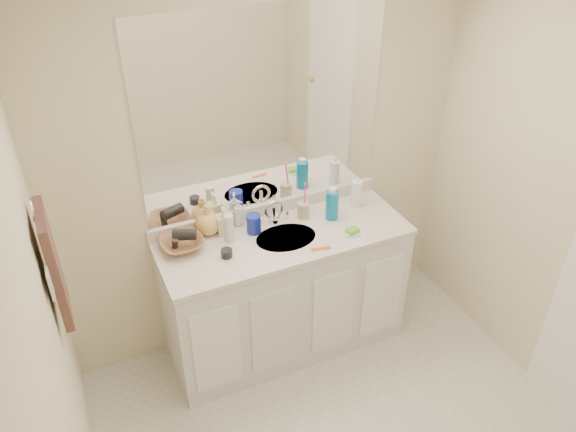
% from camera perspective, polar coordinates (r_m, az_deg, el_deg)
% --- Properties ---
extents(ceiling, '(2.60, 2.60, 0.02)m').
position_cam_1_polar(ceiling, '(1.89, 13.15, 19.74)').
color(ceiling, white).
rests_on(ceiling, wall_back).
extents(wall_back, '(2.60, 0.02, 2.40)m').
position_cam_1_polar(wall_back, '(3.40, -2.29, 4.86)').
color(wall_back, beige).
rests_on(wall_back, floor).
extents(wall_left, '(0.02, 2.60, 2.40)m').
position_cam_1_polar(wall_left, '(2.19, -21.81, -17.51)').
color(wall_left, beige).
rests_on(wall_left, floor).
extents(vanity_cabinet, '(1.50, 0.55, 0.85)m').
position_cam_1_polar(vanity_cabinet, '(3.63, -0.33, -7.86)').
color(vanity_cabinet, silver).
rests_on(vanity_cabinet, floor).
extents(countertop, '(1.52, 0.57, 0.03)m').
position_cam_1_polar(countertop, '(3.36, -0.35, -2.21)').
color(countertop, silver).
rests_on(countertop, vanity_cabinet).
extents(backsplash, '(1.52, 0.03, 0.08)m').
position_cam_1_polar(backsplash, '(3.53, -2.09, 0.76)').
color(backsplash, silver).
rests_on(backsplash, countertop).
extents(sink_basin, '(0.37, 0.37, 0.02)m').
position_cam_1_polar(sink_basin, '(3.34, -0.21, -2.35)').
color(sink_basin, beige).
rests_on(sink_basin, countertop).
extents(faucet, '(0.02, 0.02, 0.11)m').
position_cam_1_polar(faucet, '(3.44, -1.45, 0.15)').
color(faucet, silver).
rests_on(faucet, countertop).
extents(mirror, '(1.48, 0.01, 1.20)m').
position_cam_1_polar(mirror, '(3.23, -2.39, 10.43)').
color(mirror, white).
rests_on(mirror, wall_back).
extents(blue_mug, '(0.10, 0.10, 0.12)m').
position_cam_1_polar(blue_mug, '(3.35, -3.50, -0.79)').
color(blue_mug, '#152396').
rests_on(blue_mug, countertop).
extents(tan_cup, '(0.09, 0.09, 0.10)m').
position_cam_1_polar(tan_cup, '(3.49, 1.56, 0.59)').
color(tan_cup, tan).
rests_on(tan_cup, countertop).
extents(toothbrush, '(0.02, 0.04, 0.21)m').
position_cam_1_polar(toothbrush, '(3.44, 1.73, 2.00)').
color(toothbrush, '#FF43B8').
rests_on(toothbrush, tan_cup).
extents(mouthwash_bottle, '(0.08, 0.08, 0.19)m').
position_cam_1_polar(mouthwash_bottle, '(3.47, 4.50, 1.11)').
color(mouthwash_bottle, '#0D76A6').
rests_on(mouthwash_bottle, countertop).
extents(clear_pump_bottle, '(0.09, 0.09, 0.18)m').
position_cam_1_polar(clear_pump_bottle, '(3.61, 6.96, 2.28)').
color(clear_pump_bottle, white).
rests_on(clear_pump_bottle, countertop).
extents(soap_dish, '(0.11, 0.09, 0.01)m').
position_cam_1_polar(soap_dish, '(3.38, 6.54, -1.73)').
color(soap_dish, silver).
rests_on(soap_dish, countertop).
extents(green_soap, '(0.08, 0.06, 0.03)m').
position_cam_1_polar(green_soap, '(3.37, 6.56, -1.47)').
color(green_soap, '#65BC2E').
rests_on(green_soap, soap_dish).
extents(orange_comb, '(0.12, 0.05, 0.00)m').
position_cam_1_polar(orange_comb, '(3.25, 3.37, -3.33)').
color(orange_comb, '#DF5217').
rests_on(orange_comb, countertop).
extents(dark_jar, '(0.07, 0.07, 0.05)m').
position_cam_1_polar(dark_jar, '(3.19, -6.25, -3.77)').
color(dark_jar, black).
rests_on(dark_jar, countertop).
extents(extra_white_bottle, '(0.07, 0.07, 0.17)m').
position_cam_1_polar(extra_white_bottle, '(3.28, -5.97, -1.26)').
color(extra_white_bottle, silver).
rests_on(extra_white_bottle, countertop).
extents(soap_bottle_white, '(0.09, 0.09, 0.17)m').
position_cam_1_polar(soap_bottle_white, '(3.42, -5.03, 0.35)').
color(soap_bottle_white, silver).
rests_on(soap_bottle_white, countertop).
extents(soap_bottle_cream, '(0.09, 0.09, 0.17)m').
position_cam_1_polar(soap_bottle_cream, '(3.35, -6.57, -0.42)').
color(soap_bottle_cream, '#F0EEC4').
rests_on(soap_bottle_cream, countertop).
extents(soap_bottle_yellow, '(0.16, 0.16, 0.19)m').
position_cam_1_polar(soap_bottle_yellow, '(3.36, -8.19, -0.33)').
color(soap_bottle_yellow, '#E9B55A').
rests_on(soap_bottle_yellow, countertop).
extents(wicker_basket, '(0.26, 0.26, 0.06)m').
position_cam_1_polar(wicker_basket, '(3.29, -10.71, -2.81)').
color(wicker_basket, '#975F3C').
rests_on(wicker_basket, countertop).
extents(hair_dryer, '(0.15, 0.11, 0.07)m').
position_cam_1_polar(hair_dryer, '(3.26, -10.48, -1.87)').
color(hair_dryer, black).
rests_on(hair_dryer, wicker_basket).
extents(towel_ring, '(0.01, 0.11, 0.11)m').
position_cam_1_polar(towel_ring, '(2.58, -24.53, 0.60)').
color(towel_ring, silver).
rests_on(towel_ring, wall_left).
extents(hand_towel, '(0.04, 0.32, 0.55)m').
position_cam_1_polar(hand_towel, '(2.74, -22.69, -4.58)').
color(hand_towel, '#3B251F').
rests_on(hand_towel, towel_ring).
extents(switch_plate, '(0.01, 0.08, 0.13)m').
position_cam_1_polar(switch_plate, '(2.55, -23.00, -6.35)').
color(switch_plate, silver).
rests_on(switch_plate, wall_left).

